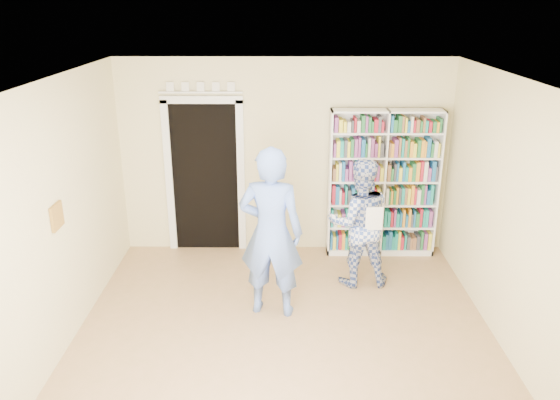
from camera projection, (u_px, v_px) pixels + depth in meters
name	position (u px, v px, depth m)	size (l,w,h in m)	color
floor	(285.00, 350.00, 5.61)	(5.00, 5.00, 0.00)	#9D7A4C
ceiling	(286.00, 85.00, 4.68)	(5.00, 5.00, 0.00)	white
wall_back	(284.00, 158.00, 7.49)	(4.50, 4.50, 0.00)	beige
wall_left	(47.00, 229.00, 5.15)	(5.00, 5.00, 0.00)	beige
wall_right	(524.00, 230.00, 5.13)	(5.00, 5.00, 0.00)	beige
bookshelf	(383.00, 183.00, 7.44)	(1.49, 0.28, 2.04)	white
doorway	(205.00, 170.00, 7.53)	(1.10, 0.08, 2.43)	black
wall_art	(57.00, 216.00, 5.32)	(0.03, 0.25, 0.25)	brown
man_blue	(271.00, 233.00, 5.99)	(0.72, 0.47, 1.96)	#5E7FD2
man_plaid	(359.00, 223.00, 6.69)	(0.79, 0.62, 1.63)	#324C9B
paper_sheet	(374.00, 219.00, 6.40)	(0.20, 0.01, 0.29)	white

